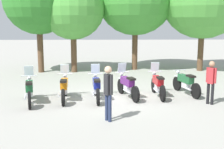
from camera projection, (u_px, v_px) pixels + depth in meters
ground_plane at (112, 98)px, 12.03m from camera, size 80.00×80.00×0.00m
motorcycle_0 at (29, 90)px, 11.25m from camera, size 0.75×2.15×1.37m
motorcycle_1 at (64, 87)px, 11.66m from camera, size 0.62×2.19×1.37m
motorcycle_2 at (96, 87)px, 11.74m from camera, size 0.62×2.19×1.37m
motorcycle_3 at (127, 85)px, 12.09m from camera, size 0.86×2.12×1.37m
motorcycle_4 at (158, 84)px, 12.26m from camera, size 0.62×2.19×1.37m
motorcycle_5 at (186, 83)px, 12.63m from camera, size 0.78×2.14×0.99m
person_0 at (211, 79)px, 11.00m from camera, size 0.34×0.34×1.65m
person_1 at (108, 89)px, 9.09m from camera, size 0.32×0.38×1.76m
tree_0 at (38, 0)px, 17.51m from camera, size 4.18×4.18×6.50m
tree_1 at (73, 8)px, 17.66m from camera, size 3.87×3.87×5.88m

